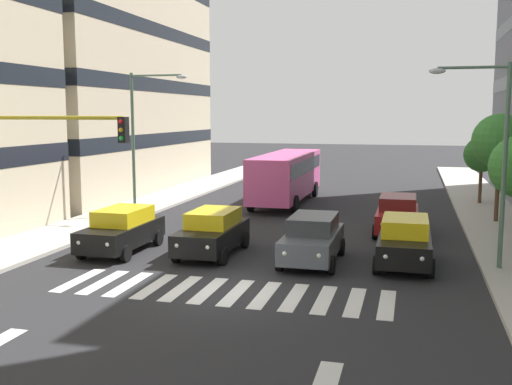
{
  "coord_description": "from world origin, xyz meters",
  "views": [
    {
      "loc": [
        -5.52,
        16.93,
        5.43
      ],
      "look_at": [
        0.44,
        -5.74,
        2.32
      ],
      "focal_mm": 41.92,
      "sensor_mm": 36.0,
      "label": 1
    }
  ],
  "objects_px": {
    "car_3": "(122,230)",
    "bus_behind_traffic": "(287,173)",
    "car_0": "(405,241)",
    "street_lamp_right": "(142,129)",
    "car_2": "(213,232)",
    "car_1": "(313,238)",
    "street_lamp_left": "(492,144)",
    "street_tree_2": "(500,141)",
    "traffic_light_gantry": "(27,168)",
    "car_row2_0": "(398,214)",
    "street_tree_3": "(482,155)"
  },
  "relations": [
    {
      "from": "car_2",
      "to": "car_row2_0",
      "type": "distance_m",
      "value": 9.07
    },
    {
      "from": "car_3",
      "to": "bus_behind_traffic",
      "type": "xyz_separation_m",
      "value": [
        -3.61,
        -14.39,
        0.97
      ]
    },
    {
      "from": "car_2",
      "to": "street_tree_2",
      "type": "bearing_deg",
      "value": -140.0
    },
    {
      "from": "car_0",
      "to": "car_2",
      "type": "height_order",
      "value": "same"
    },
    {
      "from": "bus_behind_traffic",
      "to": "street_tree_2",
      "type": "distance_m",
      "value": 12.45
    },
    {
      "from": "street_tree_3",
      "to": "car_row2_0",
      "type": "bearing_deg",
      "value": 65.58
    },
    {
      "from": "street_tree_2",
      "to": "bus_behind_traffic",
      "type": "bearing_deg",
      "value": -20.57
    },
    {
      "from": "bus_behind_traffic",
      "to": "street_tree_2",
      "type": "height_order",
      "value": "street_tree_2"
    },
    {
      "from": "car_2",
      "to": "street_tree_3",
      "type": "height_order",
      "value": "street_tree_3"
    },
    {
      "from": "car_1",
      "to": "bus_behind_traffic",
      "type": "bearing_deg",
      "value": -74.43
    },
    {
      "from": "car_2",
      "to": "street_lamp_right",
      "type": "xyz_separation_m",
      "value": [
        6.17,
        -6.9,
        3.76
      ]
    },
    {
      "from": "traffic_light_gantry",
      "to": "street_tree_3",
      "type": "height_order",
      "value": "traffic_light_gantry"
    },
    {
      "from": "traffic_light_gantry",
      "to": "car_3",
      "type": "bearing_deg",
      "value": -96.85
    },
    {
      "from": "car_3",
      "to": "street_tree_3",
      "type": "xyz_separation_m",
      "value": [
        -14.94,
        -16.39,
        2.13
      ]
    },
    {
      "from": "car_2",
      "to": "street_lamp_left",
      "type": "height_order",
      "value": "street_lamp_left"
    },
    {
      "from": "bus_behind_traffic",
      "to": "street_lamp_left",
      "type": "relative_size",
      "value": 1.51
    },
    {
      "from": "car_0",
      "to": "street_lamp_left",
      "type": "xyz_separation_m",
      "value": [
        -2.76,
        0.14,
        3.51
      ]
    },
    {
      "from": "car_2",
      "to": "car_row2_0",
      "type": "relative_size",
      "value": 1.0
    },
    {
      "from": "street_lamp_left",
      "to": "street_tree_2",
      "type": "xyz_separation_m",
      "value": [
        -1.49,
        -9.57,
        -0.32
      ]
    },
    {
      "from": "car_3",
      "to": "car_row2_0",
      "type": "relative_size",
      "value": 1.0
    },
    {
      "from": "car_0",
      "to": "street_lamp_left",
      "type": "distance_m",
      "value": 4.47
    },
    {
      "from": "car_2",
      "to": "car_0",
      "type": "bearing_deg",
      "value": -178.5
    },
    {
      "from": "street_lamp_left",
      "to": "car_row2_0",
      "type": "bearing_deg",
      "value": -61.94
    },
    {
      "from": "car_row2_0",
      "to": "street_lamp_left",
      "type": "relative_size",
      "value": 0.64
    },
    {
      "from": "car_3",
      "to": "street_tree_2",
      "type": "distance_m",
      "value": 18.42
    },
    {
      "from": "street_tree_2",
      "to": "street_tree_3",
      "type": "xyz_separation_m",
      "value": [
        0.14,
        -6.31,
        -1.06
      ]
    },
    {
      "from": "car_row2_0",
      "to": "car_3",
      "type": "bearing_deg",
      "value": 31.72
    },
    {
      "from": "bus_behind_traffic",
      "to": "car_1",
      "type": "bearing_deg",
      "value": 105.57
    },
    {
      "from": "car_row2_0",
      "to": "street_lamp_right",
      "type": "relative_size",
      "value": 0.6
    },
    {
      "from": "car_3",
      "to": "bus_behind_traffic",
      "type": "distance_m",
      "value": 14.87
    },
    {
      "from": "street_lamp_left",
      "to": "street_tree_3",
      "type": "relative_size",
      "value": 1.77
    },
    {
      "from": "traffic_light_gantry",
      "to": "street_lamp_right",
      "type": "xyz_separation_m",
      "value": [
        1.97,
        -12.32,
        0.9
      ]
    },
    {
      "from": "car_3",
      "to": "street_tree_3",
      "type": "height_order",
      "value": "street_tree_3"
    },
    {
      "from": "traffic_light_gantry",
      "to": "street_tree_2",
      "type": "relative_size",
      "value": 1.04
    },
    {
      "from": "car_0",
      "to": "traffic_light_gantry",
      "type": "distance_m",
      "value": 13.04
    },
    {
      "from": "car_3",
      "to": "street_tree_3",
      "type": "relative_size",
      "value": 1.13
    },
    {
      "from": "street_lamp_right",
      "to": "street_tree_3",
      "type": "distance_m",
      "value": 19.77
    },
    {
      "from": "car_0",
      "to": "street_lamp_right",
      "type": "height_order",
      "value": "street_lamp_right"
    },
    {
      "from": "street_tree_2",
      "to": "street_tree_3",
      "type": "bearing_deg",
      "value": -88.76
    },
    {
      "from": "traffic_light_gantry",
      "to": "street_tree_2",
      "type": "height_order",
      "value": "traffic_light_gantry"
    },
    {
      "from": "car_0",
      "to": "street_lamp_right",
      "type": "distance_m",
      "value": 15.44
    },
    {
      "from": "car_2",
      "to": "car_1",
      "type": "bearing_deg",
      "value": 176.91
    },
    {
      "from": "car_1",
      "to": "bus_behind_traffic",
      "type": "distance_m",
      "value": 14.71
    },
    {
      "from": "car_0",
      "to": "car_1",
      "type": "relative_size",
      "value": 1.0
    },
    {
      "from": "car_2",
      "to": "car_3",
      "type": "distance_m",
      "value": 3.64
    },
    {
      "from": "street_lamp_left",
      "to": "street_lamp_right",
      "type": "bearing_deg",
      "value": -22.99
    },
    {
      "from": "car_1",
      "to": "car_3",
      "type": "height_order",
      "value": "same"
    },
    {
      "from": "car_3",
      "to": "street_lamp_right",
      "type": "height_order",
      "value": "street_lamp_right"
    },
    {
      "from": "car_row2_0",
      "to": "street_lamp_left",
      "type": "height_order",
      "value": "street_lamp_left"
    },
    {
      "from": "car_1",
      "to": "car_3",
      "type": "xyz_separation_m",
      "value": [
        7.55,
        0.25,
        0.0
      ]
    }
  ]
}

